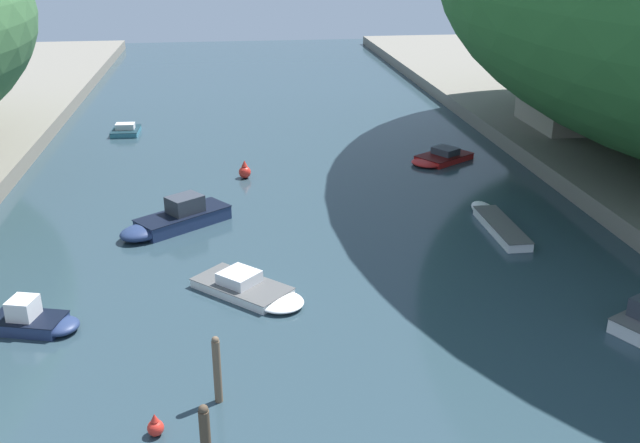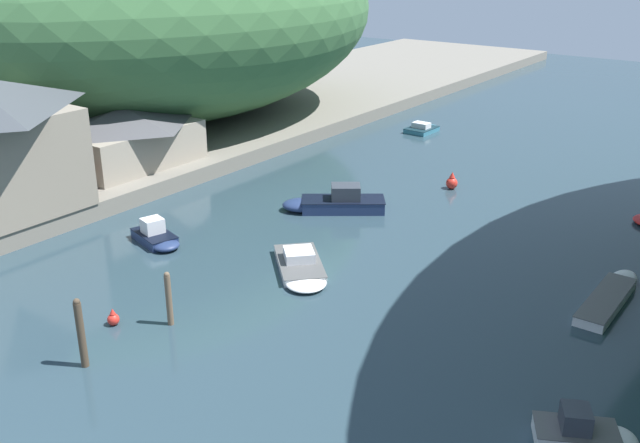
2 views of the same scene
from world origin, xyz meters
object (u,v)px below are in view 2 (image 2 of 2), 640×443
at_px(boat_open_rowboat, 157,237).
at_px(person_on_quay, 89,177).
at_px(boat_small_dinghy, 611,295).
at_px(boathouse_shed, 126,135).
at_px(boat_red_skiff, 333,203).
at_px(channel_buoy_near, 113,319).
at_px(boat_mid_channel, 424,128).
at_px(boat_far_right_bank, 586,434).
at_px(channel_buoy_far, 452,182).
at_px(boat_navy_launch, 301,267).

bearing_deg(boat_open_rowboat, person_on_quay, -84.45).
bearing_deg(boat_small_dinghy, boathouse_shed, -177.40).
bearing_deg(boat_red_skiff, channel_buoy_near, 144.90).
bearing_deg(boat_mid_channel, boat_small_dinghy, -43.94).
height_order(boat_far_right_bank, channel_buoy_far, boat_far_right_bank).
relative_size(boathouse_shed, boat_navy_launch, 1.84).
xyz_separation_m(boathouse_shed, boat_navy_launch, (18.03, -4.67, -2.77)).
bearing_deg(boat_red_skiff, boat_mid_channel, -23.15).
bearing_deg(boat_far_right_bank, channel_buoy_far, -170.88).
distance_m(boathouse_shed, boat_mid_channel, 25.03).
distance_m(boathouse_shed, boat_small_dinghy, 31.06).
bearing_deg(boat_navy_launch, boathouse_shed, -60.47).
height_order(boat_small_dinghy, boat_far_right_bank, boat_far_right_bank).
xyz_separation_m(boathouse_shed, channel_buoy_far, (18.33, 10.85, -2.60)).
distance_m(boat_far_right_bank, channel_buoy_near, 18.63).
bearing_deg(boathouse_shed, channel_buoy_near, -41.88).
xyz_separation_m(boat_navy_launch, channel_buoy_far, (0.30, 15.52, 0.16)).
relative_size(boathouse_shed, channel_buoy_far, 8.33).
distance_m(boat_mid_channel, channel_buoy_far, 14.74).
bearing_deg(channel_buoy_near, boat_small_dinghy, 42.08).
height_order(boathouse_shed, boat_mid_channel, boathouse_shed).
distance_m(boat_red_skiff, boat_open_rowboat, 10.58).
bearing_deg(boat_navy_launch, channel_buoy_far, -137.07).
bearing_deg(channel_buoy_far, boathouse_shed, -149.37).
bearing_deg(boat_small_dinghy, boat_open_rowboat, -159.83).
relative_size(channel_buoy_near, channel_buoy_far, 0.68).
relative_size(boathouse_shed, boat_mid_channel, 2.74).
bearing_deg(channel_buoy_far, person_on_quay, -134.27).
bearing_deg(boat_navy_launch, channel_buoy_near, 23.60).
height_order(boat_mid_channel, channel_buoy_far, channel_buoy_far).
xyz_separation_m(boat_small_dinghy, boat_open_rowboat, (-21.13, -7.64, 0.15)).
distance_m(boat_open_rowboat, boat_far_right_bank, 23.43).
height_order(boat_small_dinghy, boat_navy_launch, boat_navy_launch).
xyz_separation_m(boat_small_dinghy, boat_mid_channel, (-21.12, 21.62, 0.03)).
bearing_deg(boathouse_shed, boat_navy_launch, -14.51).
height_order(boat_mid_channel, boat_red_skiff, boat_red_skiff).
xyz_separation_m(boat_red_skiff, person_on_quay, (-11.69, -8.22, 1.53)).
distance_m(boat_small_dinghy, channel_buoy_far, 15.83).
bearing_deg(boat_mid_channel, boat_open_rowboat, -88.28).
bearing_deg(boat_small_dinghy, boat_navy_launch, -155.06).
bearing_deg(boat_open_rowboat, boathouse_shed, -107.36).
bearing_deg(channel_buoy_near, boat_mid_channel, 97.92).
distance_m(boat_mid_channel, boat_red_skiff, 20.30).
bearing_deg(person_on_quay, channel_buoy_far, -56.73).
height_order(boat_small_dinghy, person_on_quay, person_on_quay).
height_order(boat_red_skiff, boat_far_right_bank, boat_red_skiff).
bearing_deg(boat_open_rowboat, boat_navy_launch, 117.64).
bearing_deg(boat_small_dinghy, boat_far_right_bank, -78.42).
bearing_deg(boat_red_skiff, boat_small_dinghy, -132.83).
xyz_separation_m(boathouse_shed, person_on_quay, (2.76, -5.12, -1.02)).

